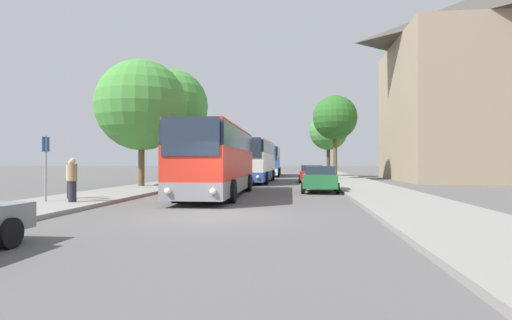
{
  "coord_description": "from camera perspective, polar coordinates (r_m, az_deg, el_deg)",
  "views": [
    {
      "loc": [
        2.72,
        -12.71,
        1.74
      ],
      "look_at": [
        -0.42,
        15.3,
        1.87
      ],
      "focal_mm": 28.0,
      "sensor_mm": 36.0,
      "label": 1
    }
  ],
  "objects": [
    {
      "name": "parked_car_right_far",
      "position": [
        33.75,
        7.9,
        -1.91
      ],
      "size": [
        2.14,
        4.26,
        1.46
      ],
      "rotation": [
        0.0,
        0.0,
        3.16
      ],
      "color": "red",
      "rests_on": "ground_plane"
    },
    {
      "name": "tree_right_mid",
      "position": [
        39.03,
        11.22,
        5.93
      ],
      "size": [
        4.22,
        4.22,
        7.94
      ],
      "color": "brown",
      "rests_on": "sidewalk_right"
    },
    {
      "name": "sidewalk_left",
      "position": [
        16.09,
        -31.03,
        -6.17
      ],
      "size": [
        4.0,
        120.0,
        0.15
      ],
      "primitive_type": "cube",
      "color": "gray",
      "rests_on": "ground_plane"
    },
    {
      "name": "tree_left_near",
      "position": [
        27.73,
        -16.04,
        7.52
      ],
      "size": [
        5.99,
        5.99,
        8.34
      ],
      "color": "brown",
      "rests_on": "sidewalk_left"
    },
    {
      "name": "bus_rear",
      "position": [
        48.67,
        1.77,
        -0.13
      ],
      "size": [
        3.09,
        11.61,
        3.46
      ],
      "rotation": [
        0.0,
        0.0,
        0.03
      ],
      "color": "silver",
      "rests_on": "ground_plane"
    },
    {
      "name": "ground_plane",
      "position": [
        13.11,
        -5.7,
        -7.89
      ],
      "size": [
        300.0,
        300.0,
        0.0
      ],
      "primitive_type": "plane",
      "color": "#565454",
      "rests_on": "ground"
    },
    {
      "name": "pedestrian_waiting_near",
      "position": [
        17.43,
        -24.75,
        -2.58
      ],
      "size": [
        0.36,
        0.36,
        1.74
      ],
      "rotation": [
        0.0,
        0.0,
        5.9
      ],
      "color": "#23232D",
      "rests_on": "sidewalk_left"
    },
    {
      "name": "bus_front",
      "position": [
        20.3,
        -5.47,
        -0.01
      ],
      "size": [
        2.91,
        11.3,
        3.43
      ],
      "rotation": [
        0.0,
        0.0,
        0.02
      ],
      "color": "gray",
      "rests_on": "ground_plane"
    },
    {
      "name": "sidewalk_right",
      "position": [
        13.51,
        25.01,
        -7.32
      ],
      "size": [
        4.0,
        120.0,
        0.15
      ],
      "primitive_type": "cube",
      "color": "gray",
      "rests_on": "ground_plane"
    },
    {
      "name": "bus_stop_sign",
      "position": [
        18.13,
        -27.85,
        -0.08
      ],
      "size": [
        0.08,
        0.45,
        2.65
      ],
      "color": "gray",
      "rests_on": "sidewalk_left"
    },
    {
      "name": "tree_right_near",
      "position": [
        45.95,
        10.3,
        4.05
      ],
      "size": [
        4.26,
        4.26,
        7.19
      ],
      "color": "#47331E",
      "rests_on": "sidewalk_right"
    },
    {
      "name": "tree_left_far",
      "position": [
        34.25,
        -11.97,
        7.57
      ],
      "size": [
        6.05,
        6.05,
        9.29
      ],
      "color": "brown",
      "rests_on": "sidewalk_left"
    },
    {
      "name": "parked_car_right_near",
      "position": [
        23.14,
        9.13,
        -2.63
      ],
      "size": [
        2.17,
        4.08,
        1.49
      ],
      "rotation": [
        0.0,
        0.0,
        3.1
      ],
      "color": "#236B38",
      "rests_on": "ground_plane"
    },
    {
      "name": "pedestrian_waiting_far",
      "position": [
        19.15,
        -24.96,
        -2.49
      ],
      "size": [
        0.36,
        0.36,
        1.67
      ],
      "rotation": [
        0.0,
        0.0,
        2.54
      ],
      "color": "#23232D",
      "rests_on": "sidewalk_left"
    },
    {
      "name": "bus_middle",
      "position": [
        33.61,
        -0.2,
        -0.05
      ],
      "size": [
        2.94,
        10.8,
        3.5
      ],
      "rotation": [
        0.0,
        0.0,
        -0.01
      ],
      "color": "#2D519E",
      "rests_on": "ground_plane"
    },
    {
      "name": "building_right_background",
      "position": [
        43.38,
        30.8,
        9.21
      ],
      "size": [
        17.73,
        15.28,
        17.7
      ],
      "color": "gray",
      "rests_on": "ground_plane"
    }
  ]
}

